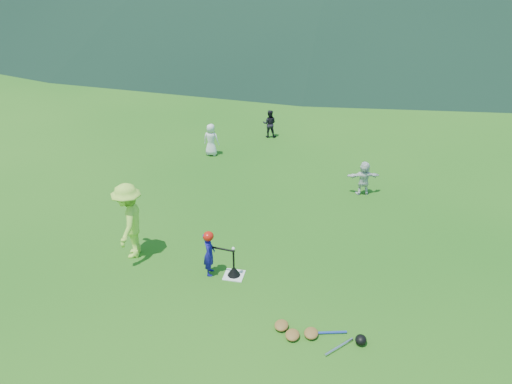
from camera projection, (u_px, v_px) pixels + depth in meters
The scene contains 12 objects.
ground at pixel (234, 276), 11.44m from camera, with size 120.00×120.00×0.00m, color #175313.
home_plate at pixel (234, 275), 11.44m from camera, with size 0.45×0.45×0.02m, color silver.
baseball at pixel (233, 249), 11.10m from camera, with size 0.08×0.08×0.08m, color white.
batter_child at pixel (209, 254), 11.28m from camera, with size 0.40×0.26×1.08m, color navy.
adult_coach at pixel (129, 221), 11.77m from camera, with size 1.23×0.71×1.90m, color #ADE242.
fielder_a at pixel (211, 140), 17.49m from camera, with size 0.56×0.36×1.14m, color silver.
fielder_b at pixel (270, 124), 19.09m from camera, with size 0.52×0.41×1.07m, color black.
fielder_d at pixel (364, 178), 14.83m from camera, with size 0.97×0.31×1.05m, color silver.
batting_tee at pixel (234, 271), 11.38m from camera, with size 0.30×0.30×0.68m.
batter_gear at pixel (209, 237), 11.07m from camera, with size 0.73×0.26×0.45m.
equipment_pile at pixel (311, 334), 9.68m from camera, with size 1.80×0.77×0.19m.
outfield_fence at pixel (328, 34), 35.50m from camera, with size 70.07×0.08×1.33m.
Camera 1 is at (2.38, -9.00, 6.94)m, focal length 35.00 mm.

